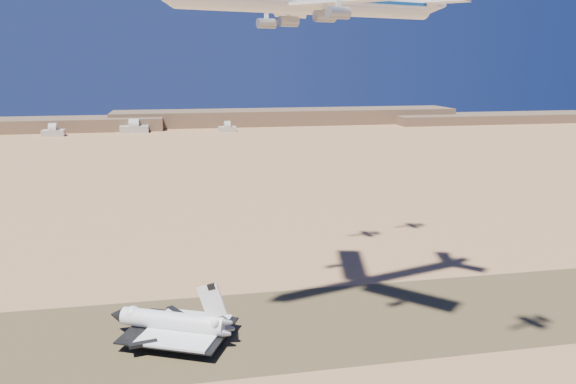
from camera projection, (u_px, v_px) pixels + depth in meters
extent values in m
plane|color=#A9784B|center=(234.00, 331.00, 157.07)|extent=(1200.00, 1200.00, 0.00)
cube|color=brown|center=(234.00, 330.00, 157.06)|extent=(600.00, 50.00, 0.06)
cube|color=brown|center=(287.00, 117.00, 694.12)|extent=(420.00, 60.00, 18.00)
cube|color=brown|center=(506.00, 118.00, 718.52)|extent=(300.00, 60.00, 11.00)
cube|color=#BCB6A6|center=(54.00, 133.00, 579.85)|extent=(22.00, 14.00, 6.50)
cube|color=#BCB6A6|center=(134.00, 129.00, 609.04)|extent=(30.00, 15.00, 7.50)
cube|color=#BCB6A6|center=(227.00, 129.00, 618.38)|extent=(19.00, 12.50, 5.50)
cylinder|color=white|center=(172.00, 321.00, 150.90)|extent=(28.13, 16.34, 5.01)
cone|color=black|center=(118.00, 315.00, 154.54)|extent=(5.62, 5.99, 4.76)
sphere|color=white|center=(133.00, 314.00, 153.34)|extent=(4.65, 4.65, 4.65)
cube|color=white|center=(185.00, 329.00, 150.56)|extent=(26.76, 27.65, 0.80)
cube|color=black|center=(179.00, 330.00, 151.05)|extent=(33.27, 30.59, 0.45)
cube|color=white|center=(212.00, 301.00, 146.74)|extent=(7.81, 3.98, 10.30)
cylinder|color=gray|center=(134.00, 330.00, 154.37)|extent=(0.32, 0.32, 2.86)
cylinder|color=black|center=(134.00, 333.00, 154.58)|extent=(1.06, 0.77, 0.98)
cylinder|color=gray|center=(185.00, 345.00, 146.33)|extent=(0.32, 0.32, 2.86)
cylinder|color=black|center=(185.00, 348.00, 146.54)|extent=(1.06, 0.77, 0.98)
cylinder|color=gray|center=(198.00, 329.00, 154.82)|extent=(0.32, 0.32, 2.86)
cylinder|color=black|center=(198.00, 332.00, 155.03)|extent=(1.06, 0.77, 0.98)
cylinder|color=white|center=(313.00, 1.00, 140.59)|extent=(70.12, 25.99, 6.68)
cube|color=white|center=(357.00, 0.00, 127.29)|extent=(28.53, 29.07, 0.73)
cube|color=white|center=(290.00, 12.00, 156.31)|extent=(15.72, 32.61, 0.73)
cube|color=white|center=(447.00, 1.00, 151.13)|extent=(12.25, 12.11, 0.52)
cube|color=white|center=(414.00, 6.00, 162.92)|extent=(8.36, 12.54, 0.52)
cylinder|color=gray|center=(325.00, 16.00, 132.48)|extent=(5.77, 4.05, 2.72)
cylinder|color=gray|center=(338.00, 13.00, 123.40)|extent=(5.77, 4.05, 2.72)
cylinder|color=gray|center=(288.00, 21.00, 148.81)|extent=(5.77, 4.05, 2.72)
cylinder|color=gray|center=(266.00, 23.00, 156.04)|extent=(5.77, 4.05, 2.72)
imported|color=orange|center=(213.00, 341.00, 149.26)|extent=(0.53, 0.75, 1.92)
imported|color=orange|center=(204.00, 346.00, 146.67)|extent=(0.69, 0.92, 1.68)
imported|color=orange|center=(199.00, 348.00, 145.54)|extent=(1.05, 0.94, 1.61)
cylinder|color=white|center=(314.00, 5.00, 190.02)|extent=(13.21, 3.13, 1.53)
cone|color=black|center=(292.00, 5.00, 187.64)|extent=(3.00, 1.76, 1.42)
sphere|color=black|center=(305.00, 3.00, 188.91)|extent=(1.53, 1.53, 1.53)
cube|color=white|center=(317.00, 6.00, 190.40)|extent=(4.87, 9.15, 0.27)
cube|color=white|center=(329.00, 6.00, 191.68)|extent=(3.06, 5.72, 0.22)
cube|color=white|center=(330.00, 1.00, 191.40)|extent=(3.32, 0.68, 3.70)
cylinder|color=white|center=(375.00, 9.00, 202.69)|extent=(12.82, 2.82, 1.49)
cone|color=black|center=(356.00, 8.00, 200.50)|extent=(2.89, 1.66, 1.38)
sphere|color=black|center=(367.00, 7.00, 201.66)|extent=(1.49, 1.49, 1.49)
cube|color=white|center=(378.00, 9.00, 203.04)|extent=(4.59, 8.83, 0.27)
cube|color=white|center=(388.00, 9.00, 204.21)|extent=(2.88, 5.52, 0.21)
cube|color=white|center=(389.00, 5.00, 203.94)|extent=(3.22, 0.60, 3.59)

